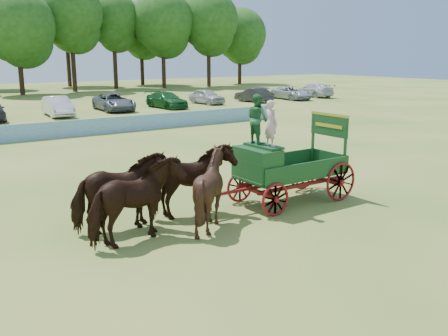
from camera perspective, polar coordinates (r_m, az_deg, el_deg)
ground at (r=19.37m, az=11.64°, el=-2.57°), size 160.00×160.00×0.00m
horse_lead_left at (r=13.76m, az=-9.97°, el=-3.86°), size 2.95×1.79×2.32m
horse_lead_right at (r=14.73m, az=-11.77°, el=-2.81°), size 2.83×1.44×2.32m
horse_wheel_left at (r=14.86m, az=-1.55°, el=-2.38°), size 2.16×1.93×2.33m
horse_wheel_right at (r=15.77m, az=-3.73°, el=-1.51°), size 2.80×1.37×2.32m
farm_dray at (r=16.93m, az=5.74°, el=1.22°), size 6.00×2.00×3.80m
sponsor_banner at (r=33.61m, az=-12.32°, el=4.84°), size 26.00×0.08×1.05m
parked_cars at (r=46.24m, az=-12.80°, el=7.27°), size 57.93×7.44×1.65m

